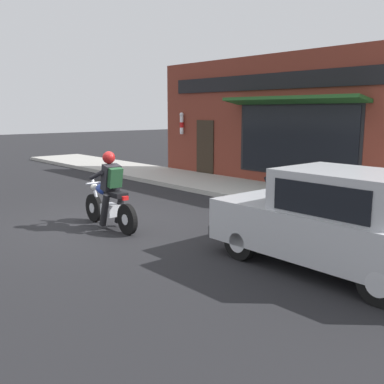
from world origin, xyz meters
name	(u,v)px	position (x,y,z in m)	size (l,w,h in m)	color
ground_plane	(105,224)	(0.00, 0.00, 0.00)	(80.00, 80.00, 0.00)	black
sidewalk_curb	(194,181)	(5.28, 3.00, 0.07)	(2.60, 22.00, 0.14)	#ADAAA3
storefront_building	(269,121)	(6.80, 1.03, 2.11)	(1.25, 10.00, 4.20)	maroon
motorcycle_with_rider	(110,196)	(-0.07, -0.35, 0.68)	(0.56, 2.02, 1.62)	black
car_hatchback	(334,222)	(1.17, -4.83, 0.77)	(1.67, 3.79, 1.57)	black
traffic_cone	(285,185)	(5.12, -0.92, 0.43)	(0.36, 0.36, 0.60)	black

